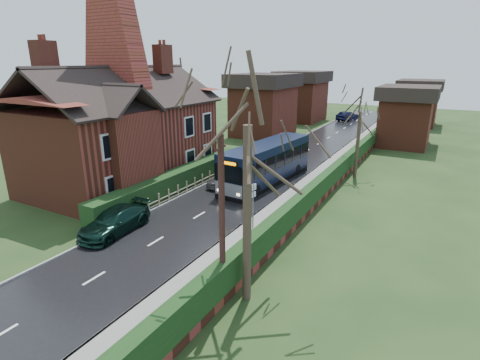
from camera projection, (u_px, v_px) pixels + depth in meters
The scene contains 18 objects.
ground at pixel (179, 228), 21.31m from camera, with size 140.00×140.00×0.00m, color #354D21.
road at pixel (257, 181), 29.65m from camera, with size 6.00×100.00×0.02m, color black.
pavement at pixel (308, 188), 27.68m from camera, with size 2.50×100.00×0.14m, color slate.
kerb_right at pixel (293, 186), 28.23m from camera, with size 0.12×100.00×0.14m, color gray.
kerb_left at pixel (224, 175), 31.04m from camera, with size 0.12×100.00×0.10m, color gray.
front_hedge at pixel (178, 181), 27.03m from camera, with size 1.20×16.00×1.60m, color black.
picket_fence at pixel (187, 187), 26.79m from camera, with size 0.10×16.00×0.90m, color tan, non-canonical shape.
right_wall_hedge at pixel (330, 179), 26.68m from camera, with size 0.60×50.00×1.80m.
brick_house at pixel (122, 127), 27.98m from camera, with size 9.30×14.60×10.30m.
bus at pixel (266, 163), 28.81m from camera, with size 3.25×10.37×3.10m.
car_silver at pixel (226, 178), 28.30m from camera, with size 1.47×3.66×1.25m, color silver.
car_green at pixel (115, 221), 20.55m from camera, with size 1.86×4.57×1.32m, color black.
car_distant at pixel (347, 116), 59.47m from camera, with size 1.54×4.41×1.45m, color black.
bus_stop_sign at pixel (253, 201), 20.05m from camera, with size 0.17×0.43×2.86m.
telegraph_pole at pixel (222, 223), 13.68m from camera, with size 0.26×0.86×6.69m.
tree_right_near at pixel (248, 111), 12.75m from camera, with size 4.60×4.60×9.93m.
tree_right_far at pixel (361, 108), 28.98m from camera, with size 3.89×3.89×7.51m.
tree_house_side at pixel (181, 79), 36.17m from camera, with size 4.36×4.36×9.90m.
Camera 1 is at (12.44, -15.39, 9.04)m, focal length 28.00 mm.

